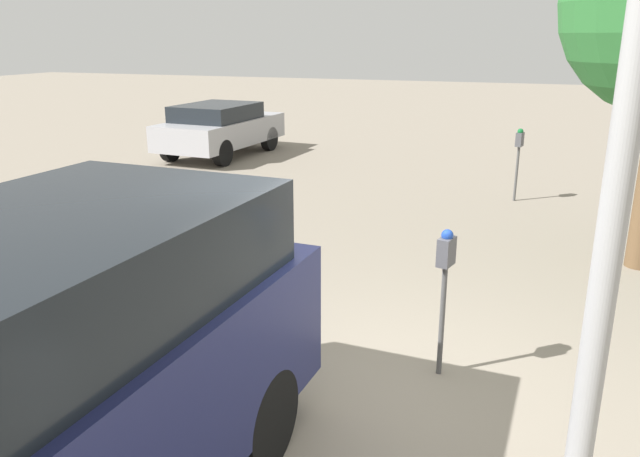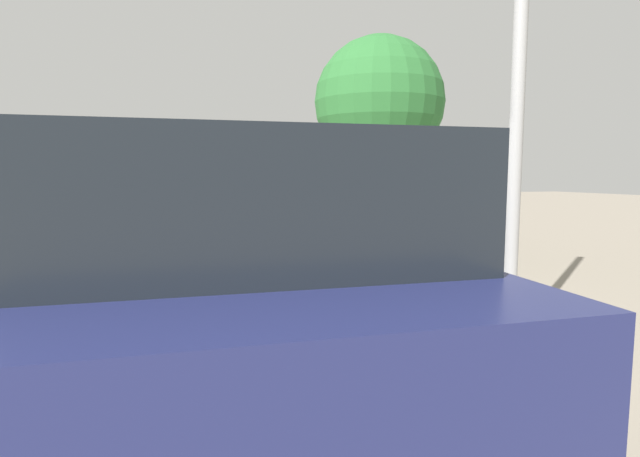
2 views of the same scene
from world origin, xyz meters
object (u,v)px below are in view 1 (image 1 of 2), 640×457
(parking_meter_near, at_px, (445,269))
(parking_meter_far, at_px, (519,148))
(parked_van, at_px, (7,394))
(lamp_post, at_px, (611,229))
(car_distant, at_px, (220,128))

(parking_meter_near, bearing_deg, parking_meter_far, -168.83)
(parking_meter_far, distance_m, parked_van, 10.24)
(parking_meter_near, xyz_separation_m, lamp_post, (2.02, 1.08, 1.08))
(lamp_post, height_order, car_distant, lamp_post)
(parking_meter_far, xyz_separation_m, car_distant, (-2.26, -7.61, -0.28))
(parking_meter_far, xyz_separation_m, lamp_post, (8.99, 0.80, 1.11))
(parking_meter_far, bearing_deg, car_distant, -93.08)
(parking_meter_near, bearing_deg, parked_van, -19.73)
(parking_meter_near, bearing_deg, car_distant, -128.09)
(lamp_post, xyz_separation_m, car_distant, (-11.25, -8.41, -1.39))
(car_distant, bearing_deg, parking_meter_far, -102.84)
(parking_meter_near, bearing_deg, lamp_post, 41.72)
(parking_meter_near, distance_m, parking_meter_far, 6.97)
(parked_van, bearing_deg, parking_meter_far, 169.84)
(parking_meter_far, relative_size, lamp_post, 0.21)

